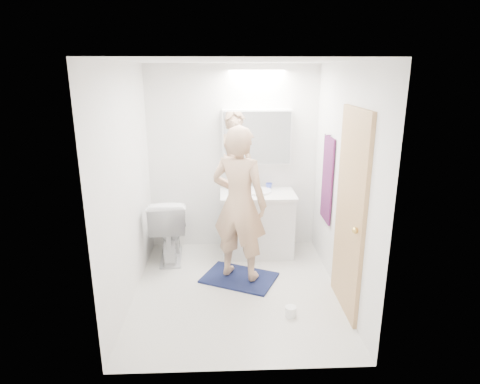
{
  "coord_description": "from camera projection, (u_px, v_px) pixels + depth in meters",
  "views": [
    {
      "loc": [
        -0.13,
        -3.97,
        2.32
      ],
      "look_at": [
        0.05,
        0.25,
        1.05
      ],
      "focal_mm": 30.48,
      "sensor_mm": 36.0,
      "label": 1
    }
  ],
  "objects": [
    {
      "name": "soap_bottle_b",
      "position": [
        241.0,
        182.0,
        5.31
      ],
      "size": [
        0.12,
        0.12,
        0.19
      ],
      "primitive_type": "imported",
      "rotation": [
        0.0,
        0.0,
        -0.94
      ],
      "color": "#5B9DC4",
      "rests_on": "countertop"
    },
    {
      "name": "person",
      "position": [
        239.0,
        204.0,
        4.45
      ],
      "size": [
        0.75,
        0.64,
        1.73
      ],
      "primitive_type": "imported",
      "rotation": [
        0.0,
        0.0,
        2.71
      ],
      "color": "tan",
      "rests_on": "bath_rug"
    },
    {
      "name": "wall_front",
      "position": [
        242.0,
        232.0,
        2.93
      ],
      "size": [
        2.5,
        0.0,
        2.5
      ],
      "primitive_type": "plane",
      "rotation": [
        -1.57,
        0.0,
        0.0
      ],
      "color": "white",
      "rests_on": "floor"
    },
    {
      "name": "door",
      "position": [
        350.0,
        214.0,
        3.89
      ],
      "size": [
        0.04,
        0.8,
        2.0
      ],
      "primitive_type": "cube",
      "color": "tan",
      "rests_on": "wall_right"
    },
    {
      "name": "soap_bottle_a",
      "position": [
        236.0,
        181.0,
        5.27
      ],
      "size": [
        0.14,
        0.14,
        0.25
      ],
      "primitive_type": "imported",
      "rotation": [
        0.0,
        0.0,
        0.68
      ],
      "color": "tan",
      "rests_on": "countertop"
    },
    {
      "name": "ceiling",
      "position": [
        236.0,
        61.0,
        3.78
      ],
      "size": [
        2.5,
        2.5,
        0.0
      ],
      "primitive_type": "plane",
      "rotation": [
        3.14,
        0.0,
        0.0
      ],
      "color": "white",
      "rests_on": "floor"
    },
    {
      "name": "bath_rug",
      "position": [
        239.0,
        278.0,
        4.71
      ],
      "size": [
        0.96,
        0.84,
        0.02
      ],
      "primitive_type": "cube",
      "rotation": [
        0.0,
        0.0,
        -0.44
      ],
      "color": "#162344",
      "rests_on": "floor"
    },
    {
      "name": "vanity_cabinet",
      "position": [
        257.0,
        225.0,
        5.3
      ],
      "size": [
        0.9,
        0.55,
        0.78
      ],
      "primitive_type": "cube",
      "color": "white",
      "rests_on": "floor"
    },
    {
      "name": "door_knob",
      "position": [
        355.0,
        230.0,
        3.62
      ],
      "size": [
        0.06,
        0.06,
        0.06
      ],
      "primitive_type": "sphere",
      "color": "gold",
      "rests_on": "door"
    },
    {
      "name": "towel_hook",
      "position": [
        329.0,
        135.0,
        4.58
      ],
      "size": [
        0.07,
        0.02,
        0.02
      ],
      "primitive_type": "cylinder",
      "rotation": [
        0.0,
        1.57,
        0.0
      ],
      "color": "silver",
      "rests_on": "wall_right"
    },
    {
      "name": "floor",
      "position": [
        236.0,
        290.0,
        4.47
      ],
      "size": [
        2.5,
        2.5,
        0.0
      ],
      "primitive_type": "plane",
      "color": "silver",
      "rests_on": "ground"
    },
    {
      "name": "countertop",
      "position": [
        258.0,
        194.0,
        5.18
      ],
      "size": [
        0.95,
        0.58,
        0.04
      ],
      "primitive_type": "cube",
      "color": "white",
      "rests_on": "vanity_cabinet"
    },
    {
      "name": "faucet",
      "position": [
        256.0,
        182.0,
        5.36
      ],
      "size": [
        0.02,
        0.02,
        0.16
      ],
      "primitive_type": "cylinder",
      "color": "silver",
      "rests_on": "countertop"
    },
    {
      "name": "toilet",
      "position": [
        169.0,
        228.0,
        5.14
      ],
      "size": [
        0.51,
        0.83,
        0.82
      ],
      "primitive_type": "imported",
      "rotation": [
        0.0,
        0.0,
        3.21
      ],
      "color": "white",
      "rests_on": "floor"
    },
    {
      "name": "toothbrush_cup",
      "position": [
        269.0,
        186.0,
        5.32
      ],
      "size": [
        0.1,
        0.1,
        0.08
      ],
      "primitive_type": "imported",
      "rotation": [
        0.0,
        0.0,
        0.14
      ],
      "color": "#4256C6",
      "rests_on": "countertop"
    },
    {
      "name": "wall_right",
      "position": [
        343.0,
        184.0,
        4.17
      ],
      "size": [
        0.0,
        2.5,
        2.5
      ],
      "primitive_type": "plane",
      "rotation": [
        1.57,
        0.0,
        -1.57
      ],
      "color": "white",
      "rests_on": "floor"
    },
    {
      "name": "wall_back",
      "position": [
        233.0,
        159.0,
        5.32
      ],
      "size": [
        2.5,
        0.0,
        2.5
      ],
      "primitive_type": "plane",
      "rotation": [
        1.57,
        0.0,
        0.0
      ],
      "color": "white",
      "rests_on": "floor"
    },
    {
      "name": "wall_left",
      "position": [
        127.0,
        186.0,
        4.08
      ],
      "size": [
        0.0,
        2.5,
        2.5
      ],
      "primitive_type": "plane",
      "rotation": [
        1.57,
        0.0,
        1.57
      ],
      "color": "white",
      "rests_on": "floor"
    },
    {
      "name": "towel",
      "position": [
        327.0,
        179.0,
        4.73
      ],
      "size": [
        0.02,
        0.42,
        1.0
      ],
      "primitive_type": "cube",
      "color": "#121B3B",
      "rests_on": "wall_right"
    },
    {
      "name": "medicine_cabinet",
      "position": [
        257.0,
        137.0,
        5.18
      ],
      "size": [
        0.88,
        0.14,
        0.7
      ],
      "primitive_type": "cube",
      "color": "white",
      "rests_on": "wall_back"
    },
    {
      "name": "sink_basin",
      "position": [
        257.0,
        191.0,
        5.2
      ],
      "size": [
        0.36,
        0.36,
        0.03
      ],
      "primitive_type": "cylinder",
      "color": "white",
      "rests_on": "countertop"
    },
    {
      "name": "toilet_paper_roll",
      "position": [
        291.0,
        311.0,
        3.99
      ],
      "size": [
        0.11,
        0.11,
        0.1
      ],
      "primitive_type": "cylinder",
      "color": "white",
      "rests_on": "floor"
    },
    {
      "name": "mirror_panel",
      "position": [
        257.0,
        138.0,
        5.1
      ],
      "size": [
        0.84,
        0.01,
        0.66
      ],
      "primitive_type": "cube",
      "color": "silver",
      "rests_on": "medicine_cabinet"
    }
  ]
}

